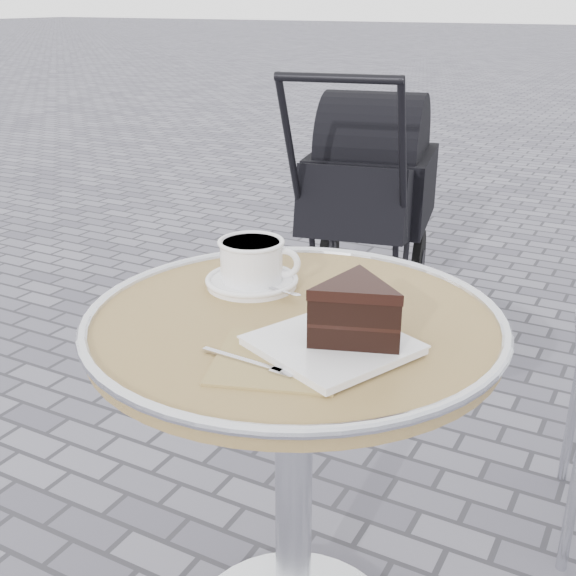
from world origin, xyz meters
The scene contains 4 objects.
cafe_table centered at (0.00, 0.00, 0.57)m, with size 0.72×0.72×0.74m.
cappuccino_set centered at (-0.14, 0.09, 0.77)m, with size 0.20×0.17×0.09m.
cake_plate_set centered at (0.13, -0.07, 0.78)m, with size 0.33×0.32×0.11m.
baby_stroller centered at (-0.57, 1.72, 0.46)m, with size 0.63×1.05×1.02m.
Camera 1 is at (0.52, -0.99, 1.23)m, focal length 45.00 mm.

